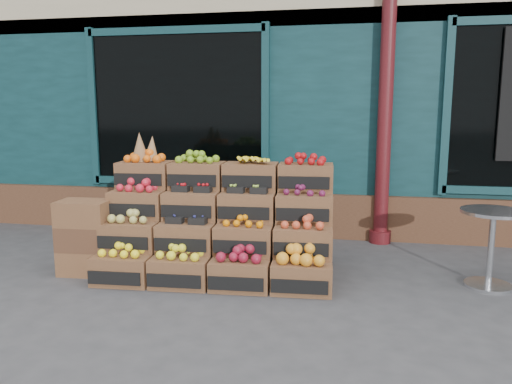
# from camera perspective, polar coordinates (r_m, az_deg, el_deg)

# --- Properties ---
(ground) EXTENTS (60.00, 60.00, 0.00)m
(ground) POSITION_cam_1_polar(r_m,az_deg,el_deg) (4.90, 0.76, -11.29)
(ground) COLOR #3C3C3E
(ground) RESTS_ON ground
(shop_facade) EXTENTS (12.00, 6.24, 4.80)m
(shop_facade) POSITION_cam_1_polar(r_m,az_deg,el_deg) (9.67, 6.31, 13.39)
(shop_facade) COLOR #0F3135
(shop_facade) RESTS_ON ground
(crate_display) EXTENTS (2.43, 1.29, 1.48)m
(crate_display) POSITION_cam_1_polar(r_m,az_deg,el_deg) (5.36, -4.21, -4.34)
(crate_display) COLOR brown
(crate_display) RESTS_ON ground
(spare_crates) EXTENTS (0.55, 0.40, 0.79)m
(spare_crates) POSITION_cam_1_polar(r_m,az_deg,el_deg) (5.60, -18.92, -4.91)
(spare_crates) COLOR brown
(spare_crates) RESTS_ON ground
(bistro_table) EXTENTS (0.61, 0.61, 0.77)m
(bistro_table) POSITION_cam_1_polar(r_m,az_deg,el_deg) (5.38, 25.32, -4.92)
(bistro_table) COLOR #B9BCC1
(bistro_table) RESTS_ON ground
(shopkeeper) EXTENTS (0.69, 0.47, 1.82)m
(shopkeeper) POSITION_cam_1_polar(r_m,az_deg,el_deg) (7.87, -6.39, 3.44)
(shopkeeper) COLOR #1A5B31
(shopkeeper) RESTS_ON ground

